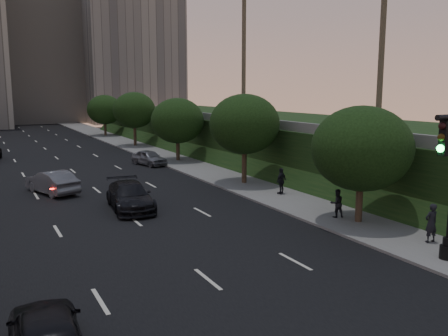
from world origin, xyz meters
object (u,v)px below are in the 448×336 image
sedan_mid_left (52,182)px  pedestrian_c (281,181)px  sedan_near_right (130,196)px  pedestrian_b (337,203)px  pedestrian_a (431,223)px  sedan_near_left (47,335)px  sedan_far_right (149,158)px

sedan_mid_left → pedestrian_c: (13.41, -7.89, 0.23)m
sedan_near_right → pedestrian_b: bearing=-33.0°
sedan_near_right → pedestrian_a: bearing=-45.6°
sedan_near_left → pedestrian_b: 17.41m
sedan_near_left → pedestrian_c: 21.34m
sedan_mid_left → pedestrian_a: (13.62, -19.50, 0.25)m
sedan_far_right → pedestrian_c: (3.54, -16.57, 0.31)m
sedan_mid_left → sedan_near_right: size_ratio=0.88×
sedan_far_right → pedestrian_b: 23.04m
pedestrian_b → sedan_near_right: bearing=-26.8°
pedestrian_a → sedan_far_right: bearing=-75.4°
sedan_near_left → sedan_mid_left: bearing=-95.3°
pedestrian_c → pedestrian_a: bearing=67.8°
sedan_near_right → pedestrian_b: pedestrian_b is taller
sedan_near_left → sedan_near_right: (6.59, 14.63, 0.01)m
sedan_mid_left → pedestrian_b: 19.05m
sedan_near_left → pedestrian_c: bearing=-137.9°
pedestrian_a → pedestrian_c: size_ratio=1.03×
pedestrian_a → sedan_near_right: bearing=-44.5°
pedestrian_b → pedestrian_a: bearing=111.7°
pedestrian_b → sedan_mid_left: bearing=-36.1°
sedan_near_right → sedan_far_right: 16.68m
sedan_near_left → pedestrian_a: bearing=-170.7°
pedestrian_c → sedan_near_left: bearing=15.9°
pedestrian_a → sedan_mid_left: bearing=-48.1°
sedan_near_left → pedestrian_b: (15.87, 7.15, 0.14)m
sedan_near_right → sedan_far_right: bearing=73.2°
pedestrian_a → pedestrian_c: bearing=-82.0°
sedan_near_left → sedan_mid_left: size_ratio=0.96×
sedan_mid_left → sedan_near_right: bearing=98.5°
sedan_near_right → pedestrian_a: pedestrian_a is taller
sedan_mid_left → sedan_far_right: size_ratio=1.15×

